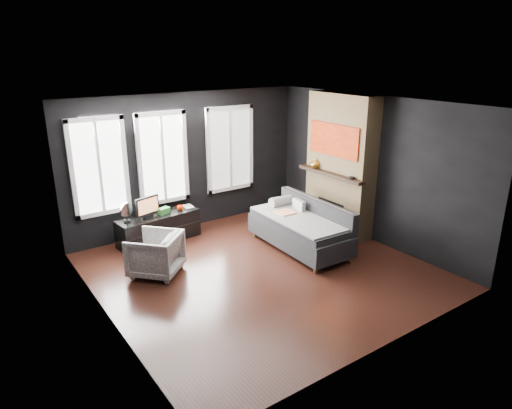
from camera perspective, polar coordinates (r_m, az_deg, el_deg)
floor at (r=7.59m, az=0.69°, el=-8.26°), size 5.00×5.00×0.00m
ceiling at (r=6.80m, az=0.78°, el=12.43°), size 5.00×5.00×0.00m
wall_back at (r=9.16m, az=-8.47°, el=5.31°), size 5.00×0.02×2.70m
wall_left at (r=6.05m, az=-18.89°, el=-2.62°), size 0.02×5.00×2.70m
wall_right at (r=8.73m, az=14.22°, el=4.26°), size 0.02×5.00×2.70m
windows at (r=8.75m, az=-11.36°, el=11.39°), size 4.00×0.16×1.76m
fireplace at (r=8.98m, az=10.50°, el=4.93°), size 0.70×1.62×2.70m
sofa at (r=8.28m, az=5.47°, el=-2.65°), size 1.09×2.07×0.88m
stripe_pillow at (r=8.58m, az=5.36°, el=-0.49°), size 0.12×0.35×0.34m
armchair at (r=7.52m, az=-12.50°, el=-5.82°), size 1.02×1.01×0.76m
media_console at (r=8.79m, az=-12.06°, el=-2.90°), size 1.60×0.65×0.54m
monitor at (r=8.53m, az=-13.43°, el=-0.14°), size 0.51×0.24×0.45m
desk_fan at (r=8.41m, az=-15.90°, el=-0.91°), size 0.34×0.34×0.37m
mug at (r=8.83m, az=-9.47°, el=-0.35°), size 0.15×0.13×0.12m
book at (r=8.95m, az=-9.05°, el=0.32°), size 0.17×0.03×0.23m
storage_box at (r=8.70m, az=-11.45°, el=-0.78°), size 0.25×0.19×0.12m
mantel_vase at (r=9.13m, az=7.38°, el=5.15°), size 0.24×0.25×0.19m
mantel_clock at (r=8.46m, az=11.90°, el=3.27°), size 0.12×0.12×0.04m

